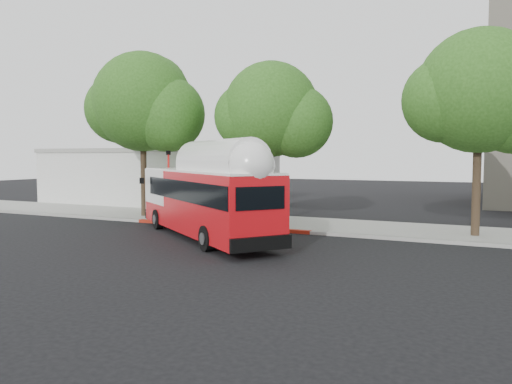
% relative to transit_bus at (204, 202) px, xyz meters
% --- Properties ---
extents(ground, '(120.00, 120.00, 0.00)m').
position_rel_transit_bus_xyz_m(ground, '(1.90, -0.77, -1.63)').
color(ground, black).
rests_on(ground, ground).
extents(sidewalk, '(60.00, 5.00, 0.15)m').
position_rel_transit_bus_xyz_m(sidewalk, '(1.90, 5.73, -1.55)').
color(sidewalk, gray).
rests_on(sidewalk, ground).
extents(curb_strip, '(60.00, 0.30, 0.15)m').
position_rel_transit_bus_xyz_m(curb_strip, '(1.90, 3.13, -1.55)').
color(curb_strip, gray).
rests_on(curb_strip, ground).
extents(red_curb_segment, '(10.00, 0.32, 0.16)m').
position_rel_transit_bus_xyz_m(red_curb_segment, '(-1.10, 3.13, -1.55)').
color(red_curb_segment, '#9F2011').
rests_on(red_curb_segment, ground).
extents(street_tree_left, '(6.67, 5.80, 9.74)m').
position_rel_transit_bus_xyz_m(street_tree_left, '(-6.62, 4.79, 4.98)').
color(street_tree_left, '#2D2116').
rests_on(street_tree_left, ground).
extents(street_tree_mid, '(5.75, 5.00, 8.62)m').
position_rel_transit_bus_xyz_m(street_tree_mid, '(1.31, 5.29, 4.28)').
color(street_tree_mid, '#2D2116').
rests_on(street_tree_mid, ground).
extents(street_tree_right, '(6.21, 5.40, 9.18)m').
position_rel_transit_bus_xyz_m(street_tree_right, '(11.34, 5.09, 4.63)').
color(street_tree_right, '#2D2116').
rests_on(street_tree_right, ground).
extents(low_commercial_bldg, '(16.20, 10.20, 4.25)m').
position_rel_transit_bus_xyz_m(low_commercial_bldg, '(-12.10, 13.23, 0.52)').
color(low_commercial_bldg, silver).
rests_on(low_commercial_bldg, ground).
extents(transit_bus, '(10.61, 8.72, 3.48)m').
position_rel_transit_bus_xyz_m(transit_bus, '(0.00, 0.00, 0.00)').
color(transit_bus, red).
rests_on(transit_bus, ground).
extents(signal_pole, '(0.11, 0.38, 3.96)m').
position_rel_transit_bus_xyz_m(signal_pole, '(-4.42, 3.50, 0.41)').
color(signal_pole, red).
rests_on(signal_pole, ground).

